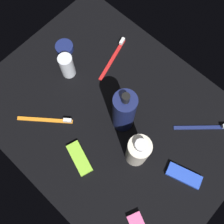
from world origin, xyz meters
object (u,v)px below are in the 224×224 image
Objects in this scene: snack_bar_blue at (184,176)px; cream_tin_left at (64,47)px; toothbrush_orange at (48,120)px; deodorant_stick at (67,66)px; bodywash_bottle at (138,151)px; toothbrush_navy at (206,127)px; lotion_bottle at (124,112)px; toothbrush_red at (114,56)px; snack_bar_lime at (79,158)px.

cream_tin_left is (-58.19, 6.16, 0.22)cm from snack_bar_blue.
snack_bar_blue is at bearing 20.42° from toothbrush_orange.
bodywash_bottle is at bearing -9.47° from deodorant_stick.
deodorant_stick is 50.45cm from snack_bar_blue.
deodorant_stick is at bearing -160.87° from toothbrush_navy.
lotion_bottle reaches higher than toothbrush_navy.
cream_tin_left is (-15.55, 22.03, 0.36)cm from toothbrush_orange.
toothbrush_navy is 50.40cm from toothbrush_orange.
bodywash_bottle is 45.60cm from cream_tin_left.
bodywash_bottle is at bearing -36.11° from toothbrush_red.
toothbrush_navy is 17.21cm from snack_bar_blue.
deodorant_stick is 18.70cm from toothbrush_orange.
toothbrush_orange is 1.42× the size of snack_bar_blue.
toothbrush_red is at bearing 139.84° from lotion_bottle.
lotion_bottle is at bearing -10.18° from cream_tin_left.
toothbrush_orange is at bearing -159.32° from bodywash_bottle.
toothbrush_navy is 2.18× the size of cream_tin_left.
deodorant_stick reaches higher than cream_tin_left.
toothbrush_orange is (-28.10, -10.60, -6.94)cm from bodywash_bottle.
toothbrush_orange is 16.23cm from snack_bar_lime.
snack_bar_lime is at bearing -36.95° from cream_tin_left.
snack_bar_blue is 1.00× the size of snack_bar_lime.
bodywash_bottle reaches higher than toothbrush_navy.
snack_bar_blue is (4.17, -16.70, 0.14)cm from toothbrush_navy.
toothbrush_orange is 26.97cm from cream_tin_left.
snack_bar_blue is at bearing -0.79° from deodorant_stick.
bodywash_bottle is 18.53cm from snack_bar_lime.
toothbrush_red is (-18.25, 15.40, -8.93)cm from lotion_bottle.
lotion_bottle is 2.07× the size of snack_bar_lime.
snack_bar_blue is (50.29, -0.70, -3.92)cm from deodorant_stick.
deodorant_stick is at bearing -34.67° from cream_tin_left.
bodywash_bottle is 1.79× the size of deodorant_stick.
toothbrush_red is 31.45cm from toothbrush_orange.
deodorant_stick reaches higher than toothbrush_orange.
toothbrush_navy and toothbrush_orange have the same top height.
lotion_bottle is at bearing -40.16° from toothbrush_red.
lotion_bottle reaches higher than bodywash_bottle.
cream_tin_left is at bearing 165.32° from bodywash_bottle.
bodywash_bottle is 25.26cm from toothbrush_navy.
snack_bar_blue is at bearing -75.97° from toothbrush_navy.
toothbrush_navy is at bearing 38.61° from lotion_bottle.
bodywash_bottle is 2.64× the size of cream_tin_left.
lotion_bottle is at bearing 152.19° from bodywash_bottle.
snack_bar_lime is 39.65cm from cream_tin_left.
toothbrush_orange reaches higher than snack_bar_blue.
lotion_bottle is 19.96cm from snack_bar_lime.
lotion_bottle is at bearing 102.53° from snack_bar_lime.
toothbrush_navy is 0.94× the size of toothbrush_orange.
bodywash_bottle is 16.90cm from snack_bar_blue.
bodywash_bottle is 36.04cm from toothbrush_red.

